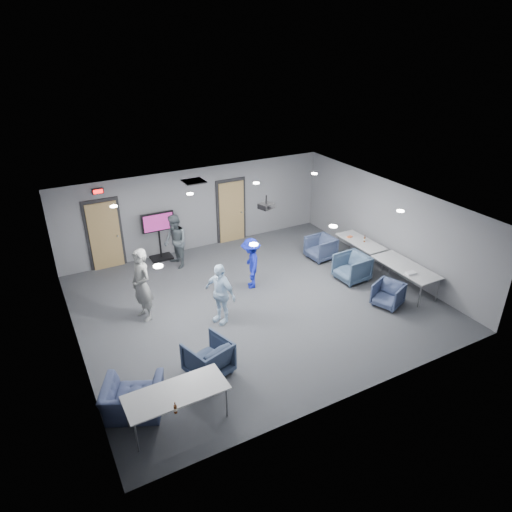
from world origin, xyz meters
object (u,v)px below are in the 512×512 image
chair_front_a (208,358)px  person_b (175,242)px  chair_front_b (133,399)px  projector (266,206)px  table_right_b (406,268)px  bottle_front (175,409)px  chair_right_a (321,248)px  bottle_right (365,239)px  table_right_a (361,243)px  person_d (251,263)px  chair_right_c (388,294)px  table_front_left (176,394)px  person_a (142,285)px  person_c (220,293)px  chair_right_b (352,268)px

chair_front_a → person_b: bearing=-118.6°
chair_front_b → projector: 5.93m
table_right_b → bottle_front: bottle_front is taller
chair_right_a → bottle_right: 1.39m
chair_front_b → table_right_a: bearing=-134.3°
chair_front_a → bottle_front: bearing=34.0°
person_d → chair_right_c: bearing=68.2°
bottle_right → bottle_front: bearing=-152.3°
chair_right_a → table_right_b: 2.87m
person_b → table_front_left: size_ratio=0.89×
person_a → chair_front_a: bearing=-2.8°
table_right_b → table_front_left: 7.42m
person_a → chair_right_c: size_ratio=2.66×
person_b → chair_right_c: person_b is taller
table_right_a → projector: size_ratio=3.90×
bottle_right → projector: bearing=175.5°
table_right_b → person_b: bearing=49.7°
person_a → person_b: (1.66, 2.30, -0.11)m
person_d → chair_right_c: (2.73, -2.59, -0.41)m
bottle_front → chair_right_a: bearing=36.6°
person_c → table_front_left: 3.36m
person_a → chair_right_a: (5.88, 0.64, -0.58)m
person_a → person_c: 1.95m
person_b → bottle_right: size_ratio=7.33×
table_front_left → bottle_right: (7.29, 3.45, 0.13)m
chair_right_b → bottle_right: 1.28m
chair_front_b → person_a: bearing=-84.2°
chair_front_a → table_front_left: 1.47m
person_b → chair_right_a: 4.56m
person_c → chair_front_b: person_c is taller
bottle_front → chair_front_b: bearing=114.7°
chair_front_b → bottle_right: (7.96, 2.85, 0.46)m
table_front_left → person_c: bearing=51.2°
table_right_b → projector: bearing=57.7°
chair_right_a → table_right_a: size_ratio=0.48×
person_d → chair_front_a: person_d is taller
chair_front_a → bottle_right: 6.73m
person_a → chair_front_b: 3.34m
chair_right_b → table_right_b: 1.50m
chair_front_a → table_right_a: size_ratio=0.52×
chair_right_a → bottle_front: bottle_front is taller
table_right_b → chair_right_c: bearing=113.2°
table_right_a → table_right_b: same height
person_c → person_d: 1.87m
chair_front_a → projector: projector is taller
person_a → chair_right_a: 5.95m
person_c → chair_right_c: bearing=47.6°
chair_right_c → projector: 3.98m
person_c → projector: (1.88, 1.06, 1.60)m
person_c → chair_right_b: bearing=68.0°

